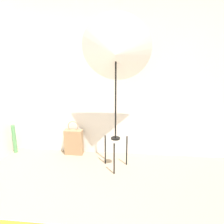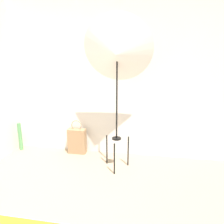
# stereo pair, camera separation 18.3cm
# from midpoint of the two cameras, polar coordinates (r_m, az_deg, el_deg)

# --- Properties ---
(wall_back) EXTENTS (8.00, 0.05, 2.60)m
(wall_back) POSITION_cam_midpoint_polar(r_m,az_deg,el_deg) (3.45, -1.94, 9.45)
(wall_back) COLOR silver
(wall_back) RESTS_ON ground_plane
(photo_umbrella) EXTENTS (0.94, 0.54, 2.14)m
(photo_umbrella) POSITION_cam_midpoint_polar(r_m,az_deg,el_deg) (2.92, -0.85, 15.37)
(photo_umbrella) COLOR black
(photo_umbrella) RESTS_ON ground_plane
(tote_bag) EXTENTS (0.30, 0.13, 0.58)m
(tote_bag) POSITION_cam_midpoint_polar(r_m,az_deg,el_deg) (3.73, -11.34, -7.64)
(tote_bag) COLOR #9E7A56
(tote_bag) RESTS_ON ground_plane
(paper_roll) EXTENTS (0.06, 0.06, 0.49)m
(paper_roll) POSITION_cam_midpoint_polar(r_m,az_deg,el_deg) (4.09, -25.36, -6.38)
(paper_roll) COLOR #56995B
(paper_roll) RESTS_ON ground_plane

